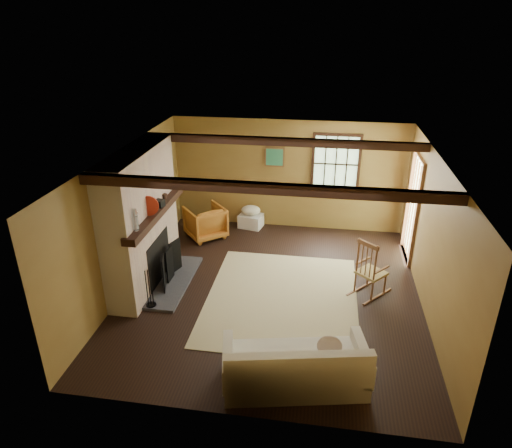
% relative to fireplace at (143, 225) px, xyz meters
% --- Properties ---
extents(ground, '(5.50, 5.50, 0.00)m').
position_rel_fireplace_xyz_m(ground, '(2.23, 0.00, -1.10)').
color(ground, black).
rests_on(ground, ground).
extents(room_envelope, '(5.02, 5.52, 2.44)m').
position_rel_fireplace_xyz_m(room_envelope, '(2.45, 0.26, 0.53)').
color(room_envelope, olive).
rests_on(room_envelope, ground).
extents(fireplace, '(1.02, 2.30, 2.40)m').
position_rel_fireplace_xyz_m(fireplace, '(0.00, 0.00, 0.00)').
color(fireplace, '#AE6D43').
rests_on(fireplace, ground).
extents(rug, '(2.50, 3.00, 0.01)m').
position_rel_fireplace_xyz_m(rug, '(2.43, -0.20, -1.10)').
color(rug, '#BFB67F').
rests_on(rug, ground).
extents(rocking_chair, '(0.79, 0.82, 1.04)m').
position_rel_fireplace_xyz_m(rocking_chair, '(3.86, 0.18, -0.67)').
color(rocking_chair, tan).
rests_on(rocking_chair, ground).
extents(sofa, '(1.96, 1.16, 0.74)m').
position_rel_fireplace_xyz_m(sofa, '(2.80, -2.14, -0.84)').
color(sofa, silver).
rests_on(sofa, ground).
extents(firewood_pile, '(0.66, 0.12, 0.24)m').
position_rel_fireplace_xyz_m(firewood_pile, '(0.38, 2.43, -0.98)').
color(firewood_pile, '#523623').
rests_on(firewood_pile, ground).
extents(laundry_basket, '(0.57, 0.48, 0.30)m').
position_rel_fireplace_xyz_m(laundry_basket, '(1.44, 2.55, -0.95)').
color(laundry_basket, white).
rests_on(laundry_basket, ground).
extents(basket_pillow, '(0.52, 0.47, 0.21)m').
position_rel_fireplace_xyz_m(basket_pillow, '(1.44, 2.55, -0.70)').
color(basket_pillow, silver).
rests_on(basket_pillow, laundry_basket).
extents(armchair, '(1.05, 1.06, 0.69)m').
position_rel_fireplace_xyz_m(armchair, '(0.56, 1.91, -0.76)').
color(armchair, '#BF6026').
rests_on(armchair, ground).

